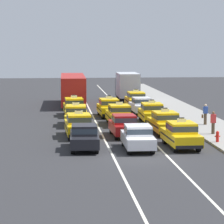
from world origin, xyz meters
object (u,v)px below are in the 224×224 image
(box_truck_right_sixth, at_px, (127,86))
(fire_hydrant, at_px, (217,136))
(taxi_right_nearest, at_px, (181,134))
(bus_left_fifth, at_px, (73,88))
(taxi_center_third, at_px, (119,114))
(sedan_left_nearest, at_px, (84,136))
(sedan_right_fourth, at_px, (141,105))
(taxi_left_third, at_px, (76,115))
(sedan_center_second, at_px, (124,125))
(taxi_right_fifth, at_px, (136,99))
(pedestrian_by_storefront, at_px, (205,114))
(taxi_center_fourth, at_px, (109,107))
(taxi_right_third, at_px, (152,112))
(pedestrian_mid_block, at_px, (213,122))
(taxi_left_fourth, at_px, (74,106))
(taxi_right_second, at_px, (165,122))
(taxi_left_second, at_px, (79,125))
(sedan_center_nearest, at_px, (138,137))

(box_truck_right_sixth, bearing_deg, fire_hydrant, -85.35)
(taxi_right_nearest, bearing_deg, bus_left_fifth, 103.12)
(taxi_center_third, bearing_deg, sedan_left_nearest, -107.24)
(sedan_left_nearest, xyz_separation_m, sedan_right_fourth, (6.26, 17.98, 0.00))
(taxi_left_third, height_order, sedan_right_fourth, taxi_left_third)
(sedan_center_second, bearing_deg, taxi_right_fifth, 79.61)
(taxi_center_third, bearing_deg, fire_hydrant, -60.75)
(box_truck_right_sixth, height_order, pedestrian_by_storefront, box_truck_right_sixth)
(taxi_center_fourth, height_order, pedestrian_by_storefront, taxi_center_fourth)
(taxi_right_third, height_order, pedestrian_mid_block, taxi_right_third)
(bus_left_fifth, xyz_separation_m, taxi_center_third, (3.35, -15.58, -0.94))
(taxi_left_fourth, xyz_separation_m, box_truck_right_sixth, (6.58, 13.70, 0.90))
(taxi_right_nearest, distance_m, fire_hydrant, 2.89)
(pedestrian_by_storefront, bearing_deg, bus_left_fifth, 120.60)
(box_truck_right_sixth, bearing_deg, taxi_right_fifth, -89.78)
(taxi_center_third, relative_size, fire_hydrant, 6.32)
(taxi_center_fourth, height_order, taxi_right_third, same)
(taxi_center_fourth, xyz_separation_m, taxi_right_second, (3.17, -10.50, 0.00))
(taxi_center_third, relative_size, sedan_right_fourth, 1.06)
(taxi_left_third, relative_size, sedan_right_fourth, 1.06)
(taxi_left_second, height_order, sedan_center_nearest, taxi_left_second)
(taxi_left_third, xyz_separation_m, taxi_left_fourth, (0.02, 6.33, 0.00))
(taxi_right_second, height_order, pedestrian_by_storefront, taxi_right_second)
(fire_hydrant, bearing_deg, sedan_center_nearest, -163.99)
(taxi_center_fourth, distance_m, taxi_right_third, 5.34)
(pedestrian_mid_block, bearing_deg, sedan_center_nearest, -140.95)
(bus_left_fifth, distance_m, taxi_right_nearest, 27.14)
(taxi_left_third, relative_size, taxi_left_fourth, 1.00)
(taxi_left_second, bearing_deg, taxi_left_fourth, 89.89)
(taxi_center_fourth, bearing_deg, taxi_left_second, -105.78)
(pedestrian_mid_block, bearing_deg, taxi_right_nearest, -126.57)
(pedestrian_mid_block, bearing_deg, pedestrian_by_storefront, 82.16)
(taxi_left_fourth, relative_size, sedan_right_fourth, 1.05)
(taxi_left_second, xyz_separation_m, taxi_center_third, (3.54, 5.89, 0.00))
(taxi_left_fourth, bearing_deg, pedestrian_mid_block, -52.69)
(sedan_left_nearest, xyz_separation_m, taxi_center_fourth, (3.02, 16.24, 0.03))
(sedan_left_nearest, xyz_separation_m, taxi_left_third, (-0.16, 10.87, 0.03))
(taxi_left_fourth, relative_size, sedan_center_second, 1.06)
(sedan_center_nearest, xyz_separation_m, sedan_center_second, (-0.25, 5.34, 0.00))
(taxi_left_third, xyz_separation_m, taxi_center_fourth, (3.18, 5.37, 0.00))
(bus_left_fifth, bearing_deg, sedan_left_nearest, -90.06)
(sedan_center_second, distance_m, taxi_right_nearest, 5.72)
(taxi_right_nearest, bearing_deg, box_truck_right_sixth, 89.53)
(taxi_left_second, height_order, taxi_right_third, same)
(box_truck_right_sixth, bearing_deg, taxi_right_nearest, -90.47)
(sedan_center_nearest, relative_size, pedestrian_mid_block, 2.65)
(sedan_center_second, height_order, sedan_right_fourth, same)
(box_truck_right_sixth, distance_m, pedestrian_mid_block, 26.54)
(taxi_center_fourth, bearing_deg, taxi_right_second, -73.20)
(taxi_right_nearest, height_order, box_truck_right_sixth, box_truck_right_sixth)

